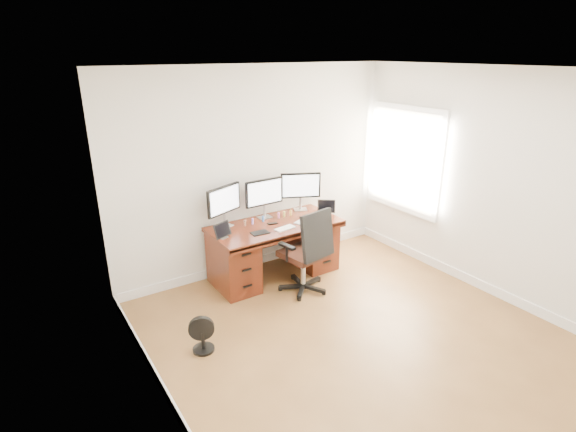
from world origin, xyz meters
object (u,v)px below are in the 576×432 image
floor_fan (203,335)px  keyboard (285,228)px  office_chair (306,265)px  desk (274,248)px  monitor_center (264,194)px

floor_fan → keyboard: (1.46, 0.75, 0.57)m
floor_fan → keyboard: size_ratio=1.42×
office_chair → desk: bearing=90.7°
desk → office_chair: size_ratio=1.55×
monitor_center → keyboard: size_ratio=2.06×
floor_fan → desk: bearing=57.3°
office_chair → floor_fan: (-1.56, -0.41, -0.18)m
monitor_center → keyboard: 0.58m
desk → keyboard: bearing=-87.8°
office_chair → keyboard: 0.53m
desk → floor_fan: 1.77m
keyboard → monitor_center: bearing=82.8°
desk → keyboard: keyboard is taller
desk → office_chair: office_chair is taller
desk → office_chair: (0.11, -0.58, -0.04)m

